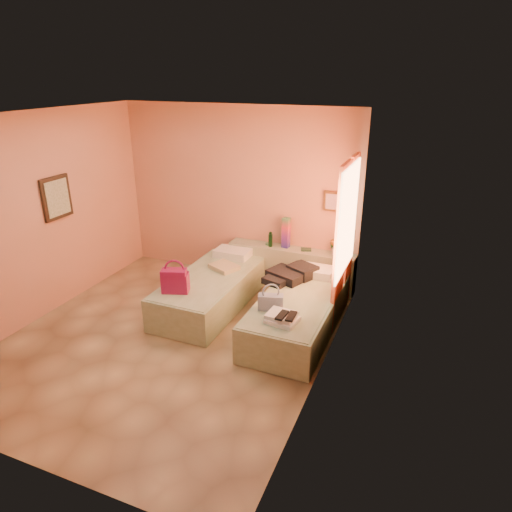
% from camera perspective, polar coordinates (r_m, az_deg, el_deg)
% --- Properties ---
extents(ground, '(4.50, 4.50, 0.00)m').
position_cam_1_polar(ground, '(6.19, -10.75, -10.07)').
color(ground, tan).
rests_on(ground, ground).
extents(room_walls, '(4.02, 4.51, 2.81)m').
position_cam_1_polar(room_walls, '(5.82, -7.29, 7.33)').
color(room_walls, tan).
rests_on(room_walls, ground).
extents(headboard_ledge, '(2.05, 0.30, 0.65)m').
position_cam_1_polar(headboard_ledge, '(7.35, 4.36, -1.43)').
color(headboard_ledge, gray).
rests_on(headboard_ledge, ground).
extents(bed_left, '(0.92, 2.01, 0.50)m').
position_cam_1_polar(bed_left, '(6.75, -5.74, -4.41)').
color(bed_left, '#A4BB96').
rests_on(bed_left, ground).
extents(bed_right, '(0.92, 2.01, 0.50)m').
position_cam_1_polar(bed_right, '(6.12, 5.16, -7.38)').
color(bed_right, '#A4BB96').
rests_on(bed_right, ground).
extents(water_bottle, '(0.09, 0.09, 0.23)m').
position_cam_1_polar(water_bottle, '(7.25, 1.82, 2.07)').
color(water_bottle, '#133617').
rests_on(water_bottle, headboard_ledge).
extents(rainbow_box, '(0.12, 0.12, 0.49)m').
position_cam_1_polar(rainbow_box, '(7.19, 3.78, 2.92)').
color(rainbow_box, '#981249').
rests_on(rainbow_box, headboard_ledge).
extents(small_dish, '(0.14, 0.14, 0.03)m').
position_cam_1_polar(small_dish, '(7.36, 1.62, 1.52)').
color(small_dish, '#4E9063').
rests_on(small_dish, headboard_ledge).
extents(green_book, '(0.19, 0.16, 0.03)m').
position_cam_1_polar(green_book, '(7.17, 6.28, 0.81)').
color(green_book, '#23412E').
rests_on(green_book, headboard_ledge).
extents(flower_vase, '(0.25, 0.25, 0.29)m').
position_cam_1_polar(flower_vase, '(7.02, 10.01, 1.29)').
color(flower_vase, silver).
rests_on(flower_vase, headboard_ledge).
extents(magenta_handbag, '(0.40, 0.30, 0.33)m').
position_cam_1_polar(magenta_handbag, '(6.18, -10.06, -3.02)').
color(magenta_handbag, '#981249').
rests_on(magenta_handbag, bed_left).
extents(khaki_garment, '(0.49, 0.45, 0.07)m').
position_cam_1_polar(khaki_garment, '(6.84, -4.00, -1.36)').
color(khaki_garment, tan).
rests_on(khaki_garment, bed_left).
extents(clothes_pile, '(0.72, 0.72, 0.16)m').
position_cam_1_polar(clothes_pile, '(6.48, 4.23, -2.31)').
color(clothes_pile, black).
rests_on(clothes_pile, bed_right).
extents(blue_handbag, '(0.33, 0.21, 0.20)m').
position_cam_1_polar(blue_handbag, '(5.68, 1.85, -5.79)').
color(blue_handbag, '#395A89').
rests_on(blue_handbag, bed_right).
extents(towel_stack, '(0.39, 0.34, 0.10)m').
position_cam_1_polar(towel_stack, '(5.44, 3.32, -7.76)').
color(towel_stack, white).
rests_on(towel_stack, bed_right).
extents(sandal_pair, '(0.19, 0.25, 0.02)m').
position_cam_1_polar(sandal_pair, '(5.36, 3.81, -7.50)').
color(sandal_pair, black).
rests_on(sandal_pair, towel_stack).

